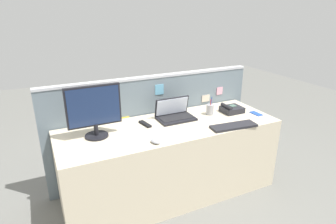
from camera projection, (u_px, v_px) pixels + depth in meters
ground_plane at (170, 191)px, 2.98m from camera, size 10.00×10.00×0.00m
desk at (170, 160)px, 2.85m from camera, size 2.10×0.74×0.75m
cubicle_divider at (154, 127)px, 3.12m from camera, size 2.29×0.08×1.15m
desktop_monitor at (94, 109)px, 2.41m from camera, size 0.46×0.20×0.46m
laptop at (175, 114)px, 2.87m from camera, size 0.36×0.24×0.21m
desk_phone at (231, 109)px, 3.04m from camera, size 0.21×0.18×0.10m
keyboard_main at (234, 126)px, 2.68m from camera, size 0.46×0.18×0.02m
computer_mouse_right_hand at (155, 141)px, 2.36m from camera, size 0.09×0.11×0.03m
pen_cup at (210, 109)px, 2.97m from camera, size 0.08×0.08×0.19m
cell_phone_blue_case at (256, 114)px, 3.00m from camera, size 0.07×0.14×0.01m
tv_remote at (145, 124)px, 2.72m from camera, size 0.07×0.18×0.02m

